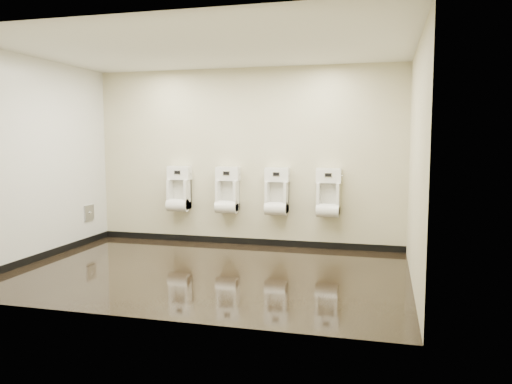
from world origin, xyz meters
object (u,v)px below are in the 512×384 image
urinal_0 (179,192)px  urinal_1 (227,194)px  urinal_2 (277,195)px  access_panel (89,213)px  urinal_3 (328,196)px

urinal_0 → urinal_1: size_ratio=1.00×
urinal_1 → urinal_2: size_ratio=1.00×
access_panel → urinal_2: 3.08m
access_panel → urinal_2: urinal_2 is taller
urinal_2 → urinal_3: 0.80m
urinal_2 → urinal_3: same height
urinal_2 → urinal_3: bearing=0.0°
urinal_1 → access_panel: bearing=-169.3°
urinal_1 → urinal_3: size_ratio=1.00×
urinal_2 → urinal_3: size_ratio=1.00×
urinal_0 → urinal_3: same height
access_panel → urinal_3: 3.86m
urinal_0 → urinal_2: 1.63m
access_panel → urinal_2: bearing=7.9°
urinal_2 → urinal_3: (0.80, 0.00, 0.00)m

